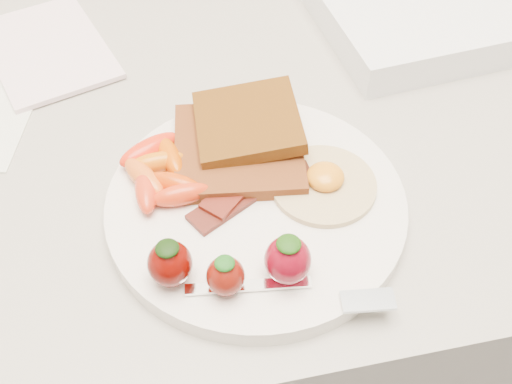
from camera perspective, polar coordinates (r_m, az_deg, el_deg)
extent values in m
cube|color=gray|center=(1.04, -1.07, -11.70)|extent=(2.00, 0.60, 0.90)
cylinder|color=white|center=(0.58, 0.00, -1.23)|extent=(0.27, 0.27, 0.02)
cube|color=#46260D|center=(0.61, -1.57, 3.81)|extent=(0.13, 0.13, 0.01)
cube|color=#3F2107|center=(0.61, -0.74, 6.22)|extent=(0.10, 0.10, 0.02)
cylinder|color=beige|center=(0.58, 6.02, 0.63)|extent=(0.11, 0.11, 0.01)
ellipsoid|color=orange|center=(0.58, 6.19, 1.37)|extent=(0.04, 0.04, 0.02)
cube|color=black|center=(0.57, -1.38, -0.31)|extent=(0.10, 0.07, 0.00)
cube|color=black|center=(0.58, 0.02, 0.65)|extent=(0.11, 0.04, 0.00)
cube|color=#2F0302|center=(0.58, -0.95, 1.38)|extent=(0.09, 0.09, 0.00)
ellipsoid|color=#D36409|center=(0.60, -8.80, 2.61)|extent=(0.06, 0.02, 0.02)
ellipsoid|color=#C33904|center=(0.58, -7.26, 0.73)|extent=(0.06, 0.04, 0.02)
ellipsoid|color=red|center=(0.58, -9.76, 0.26)|extent=(0.02, 0.06, 0.02)
ellipsoid|color=#CE4D00|center=(0.60, -7.66, 3.18)|extent=(0.03, 0.06, 0.02)
ellipsoid|color=red|center=(0.61, -9.48, 3.74)|extent=(0.07, 0.05, 0.02)
ellipsoid|color=red|center=(0.57, -6.67, -0.24)|extent=(0.05, 0.02, 0.02)
ellipsoid|color=orange|center=(0.59, -9.94, 1.29)|extent=(0.04, 0.06, 0.02)
ellipsoid|color=#500501|center=(0.51, -7.66, -6.33)|extent=(0.04, 0.04, 0.04)
ellipsoid|color=black|center=(0.49, -7.91, -4.98)|extent=(0.02, 0.02, 0.01)
ellipsoid|color=#610F07|center=(0.50, -2.73, -7.47)|extent=(0.03, 0.03, 0.03)
ellipsoid|color=#175112|center=(0.49, -2.80, -6.34)|extent=(0.02, 0.02, 0.01)
ellipsoid|color=maroon|center=(0.51, 2.83, -6.06)|extent=(0.04, 0.04, 0.04)
ellipsoid|color=#173E0A|center=(0.49, 2.93, -4.63)|extent=(0.02, 0.02, 0.01)
cube|color=white|center=(0.52, -0.69, -8.33)|extent=(0.10, 0.02, 0.00)
cube|color=#AEBAC8|center=(0.52, 9.94, -9.47)|extent=(0.04, 0.02, 0.00)
cube|color=silver|center=(0.79, -18.06, 11.97)|extent=(0.17, 0.21, 0.01)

